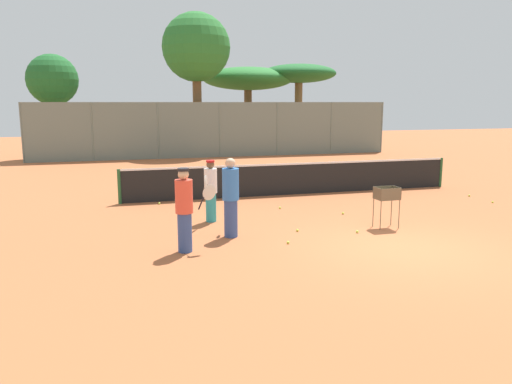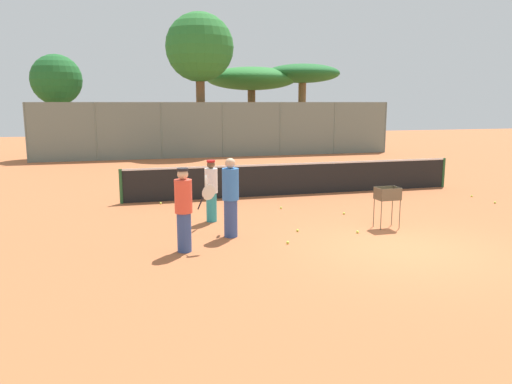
{
  "view_description": "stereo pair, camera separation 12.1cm",
  "coord_description": "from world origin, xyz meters",
  "px_view_note": "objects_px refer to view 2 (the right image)",
  "views": [
    {
      "loc": [
        -5.86,
        -8.99,
        3.08
      ],
      "look_at": [
        -2.67,
        2.06,
        1.0
      ],
      "focal_mm": 35.0,
      "sensor_mm": 36.0,
      "label": 1
    },
    {
      "loc": [
        -5.74,
        -9.02,
        3.08
      ],
      "look_at": [
        -2.67,
        2.06,
        1.0
      ],
      "focal_mm": 35.0,
      "sensor_mm": 36.0,
      "label": 2
    }
  ],
  "objects_px": {
    "ball_cart": "(387,197)",
    "player_yellow_shirt": "(211,190)",
    "player_red_cap": "(184,209)",
    "parked_car": "(166,142)",
    "tennis_net": "(297,178)",
    "player_white_outfit": "(231,197)"
  },
  "relations": [
    {
      "from": "player_white_outfit",
      "to": "player_yellow_shirt",
      "type": "relative_size",
      "value": 1.14
    },
    {
      "from": "player_yellow_shirt",
      "to": "ball_cart",
      "type": "xyz_separation_m",
      "value": [
        4.06,
        -1.81,
        -0.06
      ]
    },
    {
      "from": "tennis_net",
      "to": "ball_cart",
      "type": "height_order",
      "value": "tennis_net"
    },
    {
      "from": "player_yellow_shirt",
      "to": "ball_cart",
      "type": "distance_m",
      "value": 4.44
    },
    {
      "from": "player_red_cap",
      "to": "parked_car",
      "type": "height_order",
      "value": "player_red_cap"
    },
    {
      "from": "player_red_cap",
      "to": "ball_cart",
      "type": "height_order",
      "value": "player_red_cap"
    },
    {
      "from": "tennis_net",
      "to": "player_white_outfit",
      "type": "bearing_deg",
      "value": -125.49
    },
    {
      "from": "player_white_outfit",
      "to": "ball_cart",
      "type": "distance_m",
      "value": 3.91
    },
    {
      "from": "ball_cart",
      "to": "player_yellow_shirt",
      "type": "bearing_deg",
      "value": 155.96
    },
    {
      "from": "player_red_cap",
      "to": "player_white_outfit",
      "type": "bearing_deg",
      "value": 30.81
    },
    {
      "from": "player_yellow_shirt",
      "to": "ball_cart",
      "type": "height_order",
      "value": "player_yellow_shirt"
    },
    {
      "from": "ball_cart",
      "to": "player_white_outfit",
      "type": "bearing_deg",
      "value": 176.7
    },
    {
      "from": "tennis_net",
      "to": "player_red_cap",
      "type": "xyz_separation_m",
      "value": [
        -4.49,
        -5.54,
        0.35
      ]
    },
    {
      "from": "tennis_net",
      "to": "player_yellow_shirt",
      "type": "distance_m",
      "value": 4.64
    },
    {
      "from": "player_white_outfit",
      "to": "parked_car",
      "type": "height_order",
      "value": "player_white_outfit"
    },
    {
      "from": "player_yellow_shirt",
      "to": "player_red_cap",
      "type": "bearing_deg",
      "value": 1.53
    },
    {
      "from": "player_yellow_shirt",
      "to": "parked_car",
      "type": "xyz_separation_m",
      "value": [
        0.58,
        18.4,
        -0.18
      ]
    },
    {
      "from": "tennis_net",
      "to": "parked_car",
      "type": "xyz_separation_m",
      "value": [
        -2.9,
        15.34,
        0.1
      ]
    },
    {
      "from": "player_red_cap",
      "to": "ball_cart",
      "type": "bearing_deg",
      "value": 1.25
    },
    {
      "from": "tennis_net",
      "to": "player_red_cap",
      "type": "relative_size",
      "value": 6.57
    },
    {
      "from": "player_white_outfit",
      "to": "player_red_cap",
      "type": "height_order",
      "value": "player_white_outfit"
    },
    {
      "from": "player_white_outfit",
      "to": "ball_cart",
      "type": "bearing_deg",
      "value": -77.51
    }
  ]
}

